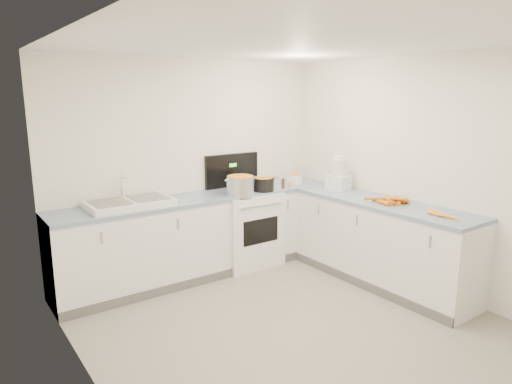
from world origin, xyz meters
TOP-DOWN VIEW (x-y plane):
  - floor at (0.00, 0.00)m, footprint 3.50×4.00m
  - ceiling at (0.00, 0.00)m, footprint 3.50×4.00m
  - wall_back at (0.00, 2.00)m, footprint 3.50×0.00m
  - wall_left at (-1.75, 0.00)m, footprint 0.00×4.00m
  - wall_right at (1.75, 0.00)m, footprint 0.00×4.00m
  - counter_back at (0.00, 1.70)m, footprint 3.50×0.62m
  - counter_right at (1.45, 0.30)m, footprint 0.62×2.20m
  - stove at (0.55, 1.69)m, footprint 0.76×0.65m
  - sink at (-0.90, 1.70)m, footprint 0.86×0.52m
  - steel_pot at (0.37, 1.51)m, footprint 0.36×0.36m
  - black_pot at (0.71, 1.52)m, footprint 0.30×0.30m
  - wooden_spoon at (0.71, 1.52)m, footprint 0.34×0.26m
  - mixing_bowl at (1.37, 1.72)m, footprint 0.25×0.25m
  - extract_bottle at (1.00, 1.50)m, footprint 0.04×0.04m
  - spice_jar at (1.13, 1.50)m, footprint 0.04×0.04m
  - food_processor at (1.50, 1.04)m, footprint 0.24×0.28m
  - carrot_pile at (1.45, 0.20)m, footprint 0.43×0.39m
  - peeled_carrots at (1.40, -0.45)m, footprint 0.17×0.43m
  - peelings at (-1.08, 1.69)m, footprint 0.22×0.27m

SIDE VIEW (x-z plane):
  - floor at x=0.00m, z-range 0.00..0.00m
  - counter_back at x=0.00m, z-range 0.00..0.94m
  - counter_right at x=1.45m, z-range 0.00..0.94m
  - stove at x=0.55m, z-range -0.21..1.15m
  - peeled_carrots at x=1.40m, z-range 0.94..0.98m
  - carrot_pile at x=1.45m, z-range 0.93..1.02m
  - sink at x=-0.90m, z-range 0.82..1.13m
  - spice_jar at x=1.13m, z-range 0.94..1.02m
  - extract_bottle at x=1.00m, z-range 0.94..1.04m
  - mixing_bowl at x=1.37m, z-range 0.94..1.05m
  - black_pot at x=0.71m, z-range 0.92..1.10m
  - peelings at x=-1.08m, z-range 1.01..1.02m
  - steel_pot at x=0.37m, z-range 0.92..1.16m
  - wooden_spoon at x=0.71m, z-range 1.10..1.12m
  - food_processor at x=1.50m, z-range 0.91..1.33m
  - wall_back at x=0.00m, z-range 0.00..2.50m
  - wall_left at x=-1.75m, z-range 0.00..2.50m
  - wall_right at x=1.75m, z-range 0.00..2.50m
  - ceiling at x=0.00m, z-range 2.50..2.50m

